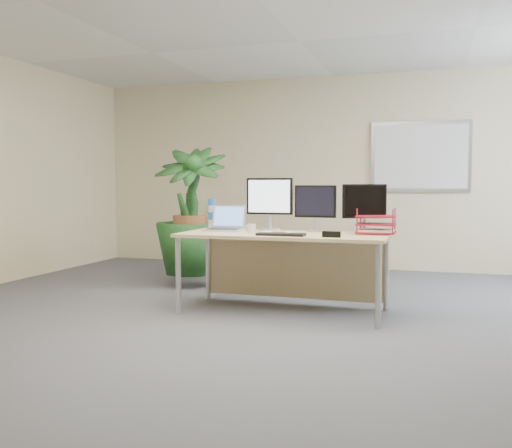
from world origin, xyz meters
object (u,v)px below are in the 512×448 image
(monitor_right, at_px, (315,205))
(laptop, at_px, (226,224))
(floor_plant, at_px, (190,222))
(desk, at_px, (286,249))
(monitor_left, at_px, (270,200))

(monitor_right, distance_m, laptop, 0.89)
(floor_plant, height_order, monitor_right, floor_plant)
(laptop, bearing_deg, desk, -2.65)
(floor_plant, relative_size, laptop, 4.28)
(floor_plant, distance_m, monitor_left, 1.35)
(floor_plant, bearing_deg, monitor_right, -22.92)
(desk, distance_m, monitor_right, 0.50)
(monitor_right, height_order, laptop, monitor_right)
(desk, height_order, floor_plant, floor_plant)
(desk, relative_size, monitor_left, 3.72)
(monitor_right, bearing_deg, floor_plant, 157.08)
(floor_plant, distance_m, monitor_right, 1.76)
(desk, xyz_separation_m, monitor_left, (-0.22, 0.19, 0.45))
(monitor_left, relative_size, monitor_right, 1.16)
(monitor_left, xyz_separation_m, monitor_right, (0.46, -0.02, -0.04))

